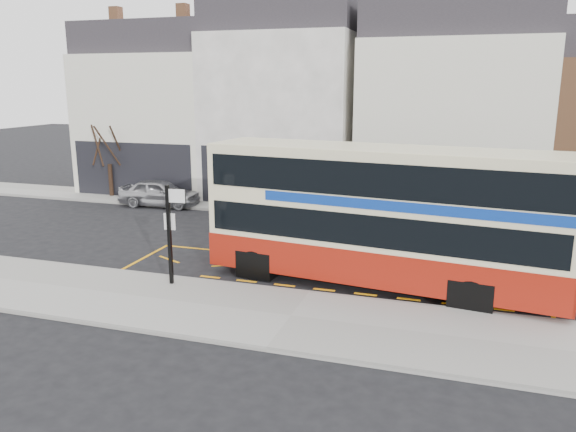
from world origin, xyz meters
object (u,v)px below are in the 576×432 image
(car_silver, at_px, (160,193))
(car_grey, at_px, (324,209))
(double_decker_bus, at_px, (383,215))
(street_tree_left, at_px, (107,134))
(car_white, at_px, (510,218))
(bus_stop_post, at_px, (171,226))
(street_tree_right, at_px, (520,140))

(car_silver, relative_size, car_grey, 0.96)
(double_decker_bus, bearing_deg, street_tree_left, 157.01)
(double_decker_bus, bearing_deg, car_white, 68.64)
(double_decker_bus, relative_size, car_white, 2.37)
(bus_stop_post, distance_m, car_grey, 10.03)
(bus_stop_post, bearing_deg, street_tree_left, 126.98)
(double_decker_bus, height_order, bus_stop_post, double_decker_bus)
(double_decker_bus, bearing_deg, car_silver, 153.60)
(double_decker_bus, distance_m, street_tree_left, 19.43)
(bus_stop_post, xyz_separation_m, street_tree_right, (11.09, 13.32, 1.77))
(car_grey, height_order, street_tree_left, street_tree_left)
(car_silver, xyz_separation_m, street_tree_right, (17.83, 2.56, 3.10))
(car_grey, bearing_deg, double_decker_bus, -141.24)
(bus_stop_post, relative_size, car_silver, 0.75)
(car_grey, distance_m, street_tree_left, 13.58)
(car_grey, xyz_separation_m, street_tree_left, (-13.07, 2.24, 2.90))
(double_decker_bus, xyz_separation_m, bus_stop_post, (-6.33, -2.20, -0.31))
(bus_stop_post, relative_size, car_grey, 0.72)
(street_tree_left, bearing_deg, car_white, -4.01)
(double_decker_bus, relative_size, car_grey, 2.59)
(bus_stop_post, height_order, street_tree_left, street_tree_left)
(car_white, xyz_separation_m, street_tree_right, (0.38, 2.97, 3.12))
(car_white, height_order, street_tree_left, street_tree_left)
(street_tree_right, bearing_deg, street_tree_left, -176.08)
(bus_stop_post, bearing_deg, double_decker_bus, 14.58)
(street_tree_right, bearing_deg, car_silver, -171.83)
(double_decker_bus, bearing_deg, car_grey, 123.68)
(street_tree_left, relative_size, street_tree_right, 0.95)
(car_grey, height_order, car_white, car_grey)
(car_grey, xyz_separation_m, street_tree_right, (8.51, 3.72, 3.09))
(bus_stop_post, height_order, car_white, bus_stop_post)
(car_grey, height_order, street_tree_right, street_tree_right)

